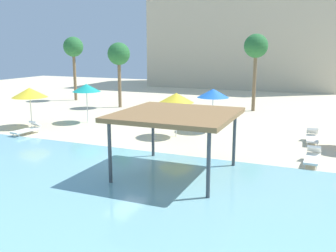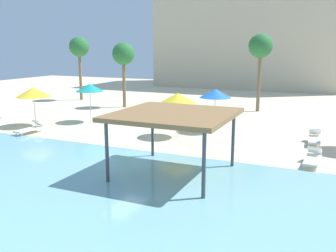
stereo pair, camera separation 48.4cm
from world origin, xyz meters
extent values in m
plane|color=beige|center=(0.00, 0.00, 0.00)|extent=(80.00, 80.00, 0.00)
cube|color=#7AB7C1|center=(0.00, -5.25, 0.02)|extent=(44.00, 13.50, 0.04)
cylinder|color=#42474C|center=(0.41, 0.87, 1.20)|extent=(0.14, 0.14, 2.41)
cylinder|color=#42474C|center=(4.28, 0.87, 1.20)|extent=(0.14, 0.14, 2.41)
cylinder|color=#42474C|center=(0.41, -3.00, 1.20)|extent=(0.14, 0.14, 2.41)
cylinder|color=#42474C|center=(4.28, -3.00, 1.20)|extent=(0.14, 0.14, 2.41)
cube|color=olive|center=(2.35, -1.06, 2.50)|extent=(4.58, 4.58, 0.18)
cylinder|color=silver|center=(-9.85, 4.04, 0.97)|extent=(0.06, 0.06, 1.94)
cone|color=yellow|center=(-9.85, 4.04, 2.25)|extent=(2.26, 2.26, 0.62)
cylinder|color=silver|center=(-0.10, 5.15, 1.00)|extent=(0.06, 0.06, 2.00)
cone|color=yellow|center=(-0.10, 5.15, 2.28)|extent=(2.04, 2.04, 0.56)
cylinder|color=silver|center=(1.45, 7.38, 1.05)|extent=(0.06, 0.06, 2.10)
cone|color=blue|center=(1.45, 7.38, 2.37)|extent=(1.95, 1.95, 0.54)
cylinder|color=silver|center=(-7.32, 6.69, 1.07)|extent=(0.06, 0.06, 2.14)
cone|color=teal|center=(-7.32, 6.69, 2.41)|extent=(1.93, 1.93, 0.53)
cylinder|color=white|center=(7.60, 5.76, 0.11)|extent=(0.05, 0.05, 0.22)
cylinder|color=white|center=(7.12, 5.73, 0.11)|extent=(0.05, 0.05, 0.22)
cylinder|color=white|center=(7.53, 7.20, 0.11)|extent=(0.05, 0.05, 0.22)
cylinder|color=white|center=(7.05, 7.17, 0.11)|extent=(0.05, 0.05, 0.22)
cube|color=white|center=(7.32, 6.47, 0.27)|extent=(0.69, 1.83, 0.10)
cube|color=white|center=(7.29, 7.21, 0.55)|extent=(0.62, 0.54, 0.40)
cylinder|color=white|center=(-8.36, 1.33, 0.11)|extent=(0.05, 0.05, 0.22)
cylinder|color=white|center=(-8.84, 1.38, 0.11)|extent=(0.05, 0.05, 0.22)
cylinder|color=white|center=(-8.22, 2.76, 0.11)|extent=(0.05, 0.05, 0.22)
cylinder|color=white|center=(-8.70, 2.81, 0.11)|extent=(0.05, 0.05, 0.22)
cube|color=white|center=(-8.53, 2.07, 0.27)|extent=(0.78, 1.85, 0.10)
cube|color=white|center=(-8.45, 2.81, 0.55)|extent=(0.65, 0.57, 0.40)
cylinder|color=white|center=(7.66, 1.73, 0.11)|extent=(0.05, 0.05, 0.22)
cylinder|color=white|center=(7.18, 1.76, 0.11)|extent=(0.05, 0.05, 0.22)
cylinder|color=white|center=(7.74, 3.17, 0.11)|extent=(0.05, 0.05, 0.22)
cylinder|color=white|center=(7.26, 3.19, 0.11)|extent=(0.05, 0.05, 0.22)
cube|color=white|center=(7.46, 2.46, 0.27)|extent=(0.69, 1.83, 0.10)
cube|color=white|center=(7.50, 3.20, 0.55)|extent=(0.63, 0.54, 0.40)
cylinder|color=brown|center=(-8.59, 13.42, 2.11)|extent=(0.28, 0.28, 4.23)
sphere|color=#286B33|center=(-8.59, 13.42, 4.58)|extent=(1.90, 1.90, 1.90)
cylinder|color=brown|center=(-14.85, 15.61, 2.41)|extent=(0.28, 0.28, 4.81)
sphere|color=#286B33|center=(-14.85, 15.61, 5.16)|extent=(1.90, 1.90, 1.90)
cylinder|color=brown|center=(2.45, 15.94, 2.44)|extent=(0.28, 0.28, 4.88)
sphere|color=#286B33|center=(2.45, 15.94, 5.23)|extent=(1.90, 1.90, 1.90)
cube|color=beige|center=(-2.54, 36.01, 7.94)|extent=(23.15, 11.51, 15.88)
camera|label=1|loc=(7.69, -14.71, 5.13)|focal=39.98mm
camera|label=2|loc=(8.13, -14.52, 5.13)|focal=39.98mm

